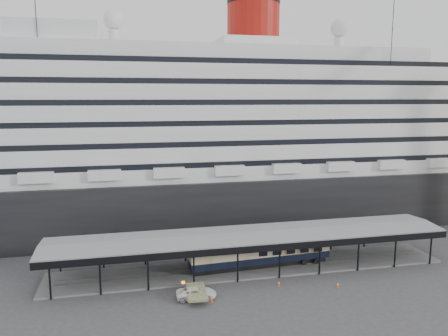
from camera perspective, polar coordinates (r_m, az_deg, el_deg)
The scene contains 8 objects.
ground at distance 59.17m, azimuth 4.81°, elevation -14.70°, with size 200.00×200.00×0.00m, color #3C3C3F.
cruise_ship at distance 85.35m, azimuth -1.45°, elevation 5.45°, with size 130.00×30.00×43.90m.
platform_canopy at distance 62.72m, azimuth 3.45°, elevation -10.94°, with size 56.00×9.18×5.30m.
port_truck at distance 54.69m, azimuth -3.63°, elevation -16.00°, with size 2.23×4.84×1.35m, color white.
pullman_carriage at distance 63.10m, azimuth 4.77°, elevation -10.73°, with size 20.59×3.94×20.09m.
traffic_cone_left at distance 54.01m, azimuth -1.68°, elevation -16.70°, with size 0.40×0.40×0.71m.
traffic_cone_mid at distance 58.32m, azimuth 7.18°, elevation -14.75°, with size 0.39×0.39×0.67m.
traffic_cone_right at distance 59.31m, azimuth 14.65°, elevation -14.55°, with size 0.46×0.46×0.70m.
Camera 1 is at (-16.47, -51.54, 23.95)m, focal length 35.00 mm.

